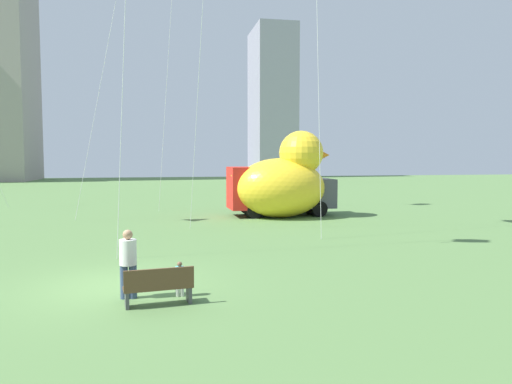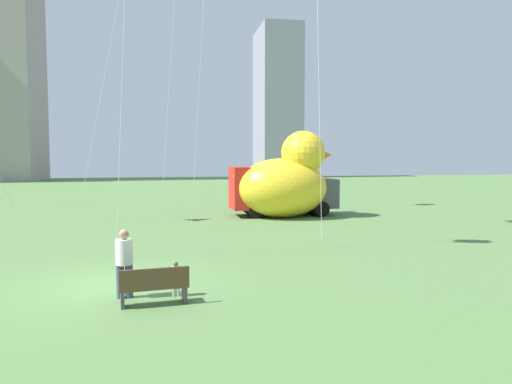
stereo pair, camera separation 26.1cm
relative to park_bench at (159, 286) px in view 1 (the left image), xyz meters
name	(u,v)px [view 1 (the left image)]	position (x,y,z in m)	size (l,w,h in m)	color
ground_plane	(116,285)	(-1.16, 2.07, -0.47)	(140.00, 140.00, 0.00)	#557B43
park_bench	(159,286)	(0.00, 0.00, 0.00)	(1.63, 0.66, 0.90)	brown
person_adult	(128,261)	(-0.73, 0.75, 0.46)	(0.41, 0.41, 1.68)	#38476B
person_child	(180,277)	(0.50, 0.69, 0.01)	(0.21, 0.21, 0.87)	silver
giant_inflatable_duck	(284,181)	(6.85, 15.48, 1.62)	(5.93, 3.80, 4.91)	yellow
box_truck	(278,191)	(6.74, 16.31, 0.97)	(6.18, 2.54, 2.85)	red
city_skyline	(20,68)	(-19.95, 65.27, 15.72)	(67.02, 21.15, 34.77)	slate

